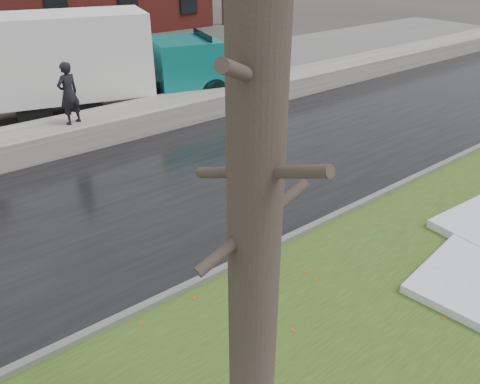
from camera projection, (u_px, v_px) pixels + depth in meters
ground at (300, 278)px, 8.57m from camera, size 120.00×120.00×0.00m
verge at (354, 315)px, 7.69m from camera, size 60.00×4.50×0.04m
road at (173, 187)px, 11.67m from camera, size 60.00×7.00×0.03m
parking_lot at (56, 104)px, 17.55m from camera, size 60.00×9.00×0.03m
curb at (265, 250)px, 9.23m from camera, size 60.00×0.15×0.14m
snowbank at (102, 127)px, 14.40m from camera, size 60.00×1.60×0.75m
fire_hydrant at (266, 246)px, 8.56m from camera, size 0.45×0.40×0.91m
tree at (254, 232)px, 4.21m from camera, size 1.28×1.53×6.19m
box_truck at (101, 61)px, 15.99m from camera, size 10.24×4.63×3.40m
worker at (68, 93)px, 13.19m from camera, size 0.74×0.60×1.77m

